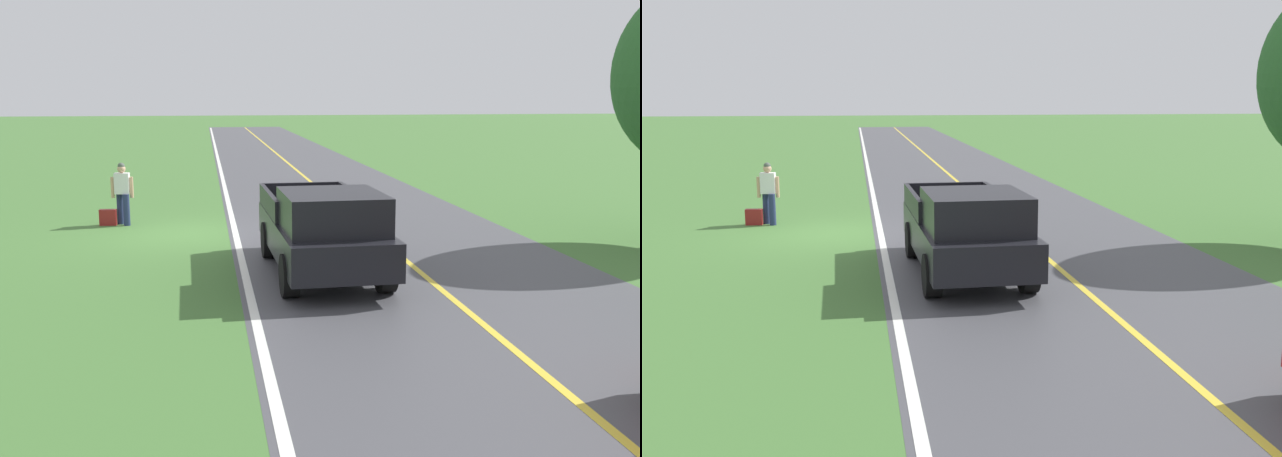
{
  "view_description": "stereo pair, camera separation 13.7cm",
  "coord_description": "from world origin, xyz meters",
  "views": [
    {
      "loc": [
        -0.5,
        18.98,
        3.66
      ],
      "look_at": [
        -2.38,
        7.2,
        1.43
      ],
      "focal_mm": 40.85,
      "sensor_mm": 36.0,
      "label": 1
    },
    {
      "loc": [
        -0.64,
        19.0,
        3.66
      ],
      "look_at": [
        -2.38,
        7.2,
        1.43
      ],
      "focal_mm": 40.85,
      "sensor_mm": 36.0,
      "label": 2
    }
  ],
  "objects": [
    {
      "name": "ground_plane",
      "position": [
        0.0,
        0.0,
        0.0
      ],
      "size": [
        200.0,
        200.0,
        0.0
      ],
      "primitive_type": "plane",
      "color": "#427033"
    },
    {
      "name": "road_surface",
      "position": [
        -4.85,
        0.0,
        0.0
      ],
      "size": [
        7.54,
        120.0,
        0.0
      ],
      "primitive_type": "cube",
      "color": "#47474C",
      "rests_on": "ground"
    },
    {
      "name": "lane_edge_line",
      "position": [
        -1.26,
        0.0,
        0.01
      ],
      "size": [
        0.16,
        117.6,
        0.0
      ],
      "primitive_type": "cube",
      "color": "silver",
      "rests_on": "ground"
    },
    {
      "name": "lane_centre_line",
      "position": [
        -4.85,
        0.0,
        0.01
      ],
      "size": [
        0.14,
        117.6,
        0.0
      ],
      "primitive_type": "cube",
      "color": "gold",
      "rests_on": "ground"
    },
    {
      "name": "hitchhiker_walking",
      "position": [
        1.78,
        -1.79,
        0.98
      ],
      "size": [
        0.62,
        0.53,
        1.75
      ],
      "color": "navy",
      "rests_on": "ground"
    },
    {
      "name": "suitcase_carried",
      "position": [
        2.2,
        -1.74,
        0.22
      ],
      "size": [
        0.48,
        0.24,
        0.45
      ],
      "primitive_type": "cube",
      "rotation": [
        0.0,
        0.0,
        1.48
      ],
      "color": "maroon",
      "rests_on": "ground"
    },
    {
      "name": "pickup_truck_passing",
      "position": [
        -2.83,
        4.82,
        0.97
      ],
      "size": [
        2.2,
        5.45,
        1.82
      ],
      "color": "black",
      "rests_on": "ground"
    }
  ]
}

